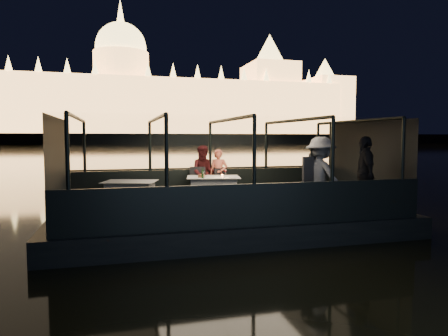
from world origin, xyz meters
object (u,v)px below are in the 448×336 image
object	(u,v)px
coat_stand	(311,178)
chair_port_left	(199,186)
chair_port_right	(222,186)
dining_table_aft	(130,193)
person_man_maroon	(204,175)
passenger_stripe	(321,180)
dining_table_central	(213,190)
wine_bottle	(203,173)
passenger_dark	(365,178)
person_woman_coral	(218,175)

from	to	relation	value
coat_stand	chair_port_left	bearing A→B (deg)	127.59
chair_port_left	chair_port_right	world-z (taller)	chair_port_left
dining_table_aft	person_man_maroon	distance (m)	2.31
chair_port_right	passenger_stripe	bearing A→B (deg)	-83.34
dining_table_central	wine_bottle	world-z (taller)	wine_bottle
person_man_maroon	wine_bottle	distance (m)	1.08
chair_port_left	passenger_stripe	world-z (taller)	passenger_stripe
chair_port_left	person_man_maroon	bearing A→B (deg)	68.93
chair_port_right	person_man_maroon	world-z (taller)	person_man_maroon
person_man_maroon	passenger_dark	xyz separation A→B (m)	(3.43, -2.92, 0.10)
dining_table_central	passenger_stripe	bearing A→B (deg)	-49.27
wine_bottle	person_woman_coral	bearing A→B (deg)	55.78
dining_table_aft	person_man_maroon	world-z (taller)	person_man_maroon
dining_table_central	coat_stand	distance (m)	2.97
chair_port_right	passenger_stripe	xyz separation A→B (m)	(1.66, -2.81, 0.40)
dining_table_aft	person_woman_coral	world-z (taller)	person_woman_coral
coat_stand	passenger_dark	distance (m)	1.53
dining_table_central	coat_stand	world-z (taller)	coat_stand
coat_stand	passenger_stripe	distance (m)	0.24
coat_stand	passenger_dark	bearing A→B (deg)	3.84
chair_port_left	wine_bottle	distance (m)	0.90
coat_stand	wine_bottle	size ratio (longest dim) A/B	6.14
dining_table_aft	chair_port_right	bearing A→B (deg)	10.03
chair_port_left	chair_port_right	xyz separation A→B (m)	(0.68, 0.00, 0.00)
coat_stand	person_man_maroon	bearing A→B (deg)	122.25
chair_port_right	passenger_stripe	size ratio (longest dim) A/B	0.50
dining_table_aft	chair_port_right	distance (m)	2.68
coat_stand	wine_bottle	world-z (taller)	coat_stand
dining_table_central	passenger_dark	bearing A→B (deg)	-33.44
chair_port_left	wine_bottle	xyz separation A→B (m)	(-0.06, -0.76, 0.47)
dining_table_aft	chair_port_left	distance (m)	2.01
dining_table_central	chair_port_right	xyz separation A→B (m)	(0.37, 0.45, 0.06)
chair_port_right	wine_bottle	world-z (taller)	wine_bottle
chair_port_left	chair_port_right	size ratio (longest dim) A/B	1.06
dining_table_aft	chair_port_left	bearing A→B (deg)	13.43
dining_table_aft	chair_port_left	xyz separation A→B (m)	(1.95, 0.47, 0.06)
dining_table_central	chair_port_left	distance (m)	0.55
person_man_maroon	passenger_dark	world-z (taller)	passenger_dark
passenger_stripe	wine_bottle	size ratio (longest dim) A/B	7.05
dining_table_central	chair_port_right	distance (m)	0.59
chair_port_right	wine_bottle	size ratio (longest dim) A/B	3.51
dining_table_central	wine_bottle	xyz separation A→B (m)	(-0.37, -0.31, 0.53)
dining_table_aft	coat_stand	bearing A→B (deg)	-29.31
dining_table_aft	chair_port_right	xyz separation A→B (m)	(2.64, 0.47, 0.06)
passenger_stripe	dining_table_central	bearing A→B (deg)	17.27
person_man_maroon	passenger_stripe	xyz separation A→B (m)	(2.13, -3.08, 0.10)
wine_bottle	chair_port_left	bearing A→B (deg)	85.74
person_woman_coral	passenger_dark	xyz separation A→B (m)	(2.99, -2.92, 0.10)
coat_stand	passenger_stripe	world-z (taller)	passenger_stripe
dining_table_central	dining_table_aft	size ratio (longest dim) A/B	1.09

